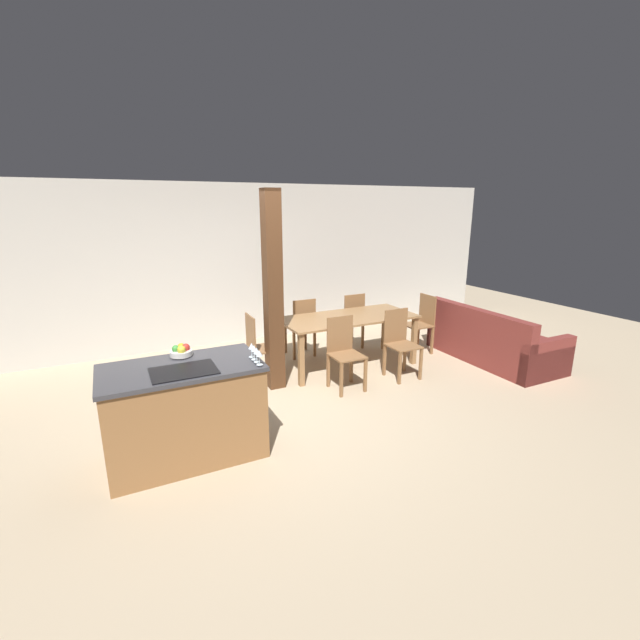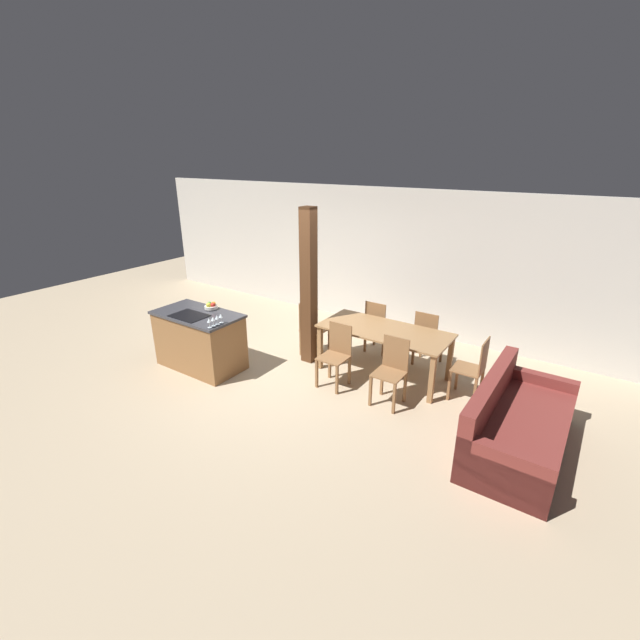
{
  "view_description": "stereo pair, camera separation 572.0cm",
  "coord_description": "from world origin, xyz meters",
  "px_view_note": "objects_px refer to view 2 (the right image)",
  "views": [
    {
      "loc": [
        -1.7,
        -4.42,
        2.34
      ],
      "look_at": [
        0.6,
        0.2,
        0.95
      ],
      "focal_mm": 24.0,
      "sensor_mm": 36.0,
      "label": 1
    },
    {
      "loc": [
        3.94,
        -4.73,
        3.26
      ],
      "look_at": [
        0.6,
        0.2,
        0.95
      ],
      "focal_mm": 24.0,
      "sensor_mm": 36.0,
      "label": 2
    }
  ],
  "objects_px": {
    "wine_glass_middle": "(213,319)",
    "wine_glass_far": "(217,318)",
    "wine_glass_near": "(209,321)",
    "dining_chair_foot_end": "(473,368)",
    "timber_post": "(309,288)",
    "kitchen_island": "(200,340)",
    "couch": "(517,427)",
    "wine_glass_end": "(221,316)",
    "dining_chair_far_left": "(378,326)",
    "dining_chair_head_end": "(312,326)",
    "dining_chair_near_right": "(391,370)",
    "dining_chair_near_left": "(336,354)",
    "fruit_bowl": "(211,306)",
    "dining_table": "(384,335)",
    "dining_chair_far_right": "(427,337)"
  },
  "relations": [
    {
      "from": "wine_glass_middle",
      "to": "wine_glass_far",
      "type": "relative_size",
      "value": 1.0
    },
    {
      "from": "wine_glass_near",
      "to": "dining_chair_foot_end",
      "type": "xyz_separation_m",
      "value": [
        3.31,
        1.73,
        -0.54
      ]
    },
    {
      "from": "wine_glass_far",
      "to": "timber_post",
      "type": "xyz_separation_m",
      "value": [
        0.69,
        1.34,
        0.23
      ]
    },
    {
      "from": "wine_glass_near",
      "to": "wine_glass_middle",
      "type": "bearing_deg",
      "value": 90.0
    },
    {
      "from": "kitchen_island",
      "to": "dining_chair_foot_end",
      "type": "xyz_separation_m",
      "value": [
        3.95,
        1.41,
        0.03
      ]
    },
    {
      "from": "dining_chair_foot_end",
      "to": "couch",
      "type": "distance_m",
      "value": 1.1
    },
    {
      "from": "timber_post",
      "to": "wine_glass_end",
      "type": "bearing_deg",
      "value": -118.8
    },
    {
      "from": "dining_chair_foot_end",
      "to": "couch",
      "type": "height_order",
      "value": "dining_chair_foot_end"
    },
    {
      "from": "dining_chair_far_left",
      "to": "dining_chair_head_end",
      "type": "bearing_deg",
      "value": 36.26
    },
    {
      "from": "wine_glass_middle",
      "to": "wine_glass_near",
      "type": "bearing_deg",
      "value": -90.0
    },
    {
      "from": "dining_chair_far_left",
      "to": "timber_post",
      "type": "height_order",
      "value": "timber_post"
    },
    {
      "from": "wine_glass_end",
      "to": "timber_post",
      "type": "distance_m",
      "value": 1.46
    },
    {
      "from": "wine_glass_middle",
      "to": "dining_chair_near_right",
      "type": "distance_m",
      "value": 2.64
    },
    {
      "from": "dining_chair_near_left",
      "to": "dining_chair_foot_end",
      "type": "xyz_separation_m",
      "value": [
        1.82,
        0.68,
        0.0
      ]
    },
    {
      "from": "wine_glass_near",
      "to": "wine_glass_middle",
      "type": "distance_m",
      "value": 0.08
    },
    {
      "from": "dining_chair_far_left",
      "to": "dining_chair_head_end",
      "type": "xyz_separation_m",
      "value": [
        -0.92,
        -0.68,
        0.0
      ]
    },
    {
      "from": "wine_glass_far",
      "to": "dining_chair_near_right",
      "type": "height_order",
      "value": "wine_glass_far"
    },
    {
      "from": "wine_glass_end",
      "to": "dining_chair_far_left",
      "type": "distance_m",
      "value": 2.7
    },
    {
      "from": "dining_chair_far_left",
      "to": "dining_chair_head_end",
      "type": "height_order",
      "value": "same"
    },
    {
      "from": "dining_chair_head_end",
      "to": "couch",
      "type": "relative_size",
      "value": 0.47
    },
    {
      "from": "wine_glass_middle",
      "to": "dining_chair_head_end",
      "type": "distance_m",
      "value": 1.83
    },
    {
      "from": "wine_glass_near",
      "to": "wine_glass_end",
      "type": "relative_size",
      "value": 1.0
    },
    {
      "from": "dining_chair_head_end",
      "to": "dining_chair_foot_end",
      "type": "bearing_deg",
      "value": -90.0
    },
    {
      "from": "fruit_bowl",
      "to": "dining_chair_far_left",
      "type": "bearing_deg",
      "value": 41.3
    },
    {
      "from": "dining_table",
      "to": "dining_chair_near_left",
      "type": "bearing_deg",
      "value": -123.53
    },
    {
      "from": "fruit_bowl",
      "to": "dining_chair_near_right",
      "type": "bearing_deg",
      "value": 9.14
    },
    {
      "from": "wine_glass_far",
      "to": "dining_table",
      "type": "bearing_deg",
      "value": 39.21
    },
    {
      "from": "couch",
      "to": "dining_chair_near_left",
      "type": "bearing_deg",
      "value": 88.19
    },
    {
      "from": "dining_chair_near_right",
      "to": "wine_glass_near",
      "type": "bearing_deg",
      "value": -156.1
    },
    {
      "from": "dining_chair_near_right",
      "to": "dining_chair_head_end",
      "type": "relative_size",
      "value": 1.0
    },
    {
      "from": "timber_post",
      "to": "wine_glass_middle",
      "type": "bearing_deg",
      "value": -116.14
    },
    {
      "from": "wine_glass_near",
      "to": "dining_chair_far_right",
      "type": "bearing_deg",
      "value": 45.28
    },
    {
      "from": "wine_glass_end",
      "to": "dining_table",
      "type": "distance_m",
      "value": 2.48
    },
    {
      "from": "fruit_bowl",
      "to": "wine_glass_end",
      "type": "distance_m",
      "value": 0.69
    },
    {
      "from": "dining_table",
      "to": "dining_chair_head_end",
      "type": "height_order",
      "value": "dining_chair_head_end"
    },
    {
      "from": "kitchen_island",
      "to": "dining_chair_far_right",
      "type": "relative_size",
      "value": 1.51
    },
    {
      "from": "wine_glass_far",
      "to": "timber_post",
      "type": "bearing_deg",
      "value": 62.59
    },
    {
      "from": "fruit_bowl",
      "to": "timber_post",
      "type": "relative_size",
      "value": 0.08
    },
    {
      "from": "dining_chair_near_right",
      "to": "dining_chair_head_end",
      "type": "height_order",
      "value": "same"
    },
    {
      "from": "dining_chair_near_right",
      "to": "dining_chair_far_right",
      "type": "height_order",
      "value": "same"
    },
    {
      "from": "couch",
      "to": "timber_post",
      "type": "relative_size",
      "value": 0.79
    },
    {
      "from": "dining_chair_far_left",
      "to": "timber_post",
      "type": "xyz_separation_m",
      "value": [
        -0.8,
        -0.92,
        0.77
      ]
    },
    {
      "from": "wine_glass_far",
      "to": "timber_post",
      "type": "distance_m",
      "value": 1.52
    },
    {
      "from": "dining_table",
      "to": "couch",
      "type": "height_order",
      "value": "couch"
    },
    {
      "from": "couch",
      "to": "dining_chair_far_right",
      "type": "bearing_deg",
      "value": 49.43
    },
    {
      "from": "couch",
      "to": "dining_chair_foot_end",
      "type": "bearing_deg",
      "value": 44.25
    },
    {
      "from": "dining_chair_far_left",
      "to": "dining_chair_near_right",
      "type": "bearing_deg",
      "value": 123.53
    },
    {
      "from": "wine_glass_far",
      "to": "dining_chair_far_right",
      "type": "relative_size",
      "value": 0.15
    },
    {
      "from": "dining_chair_far_left",
      "to": "dining_chair_foot_end",
      "type": "xyz_separation_m",
      "value": [
        1.82,
        -0.68,
        0.0
      ]
    },
    {
      "from": "dining_chair_head_end",
      "to": "fruit_bowl",
      "type": "bearing_deg",
      "value": 134.82
    }
  ]
}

